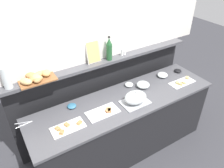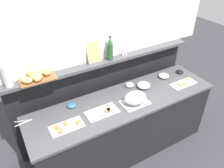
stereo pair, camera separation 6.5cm
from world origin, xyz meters
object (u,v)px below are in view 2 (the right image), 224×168
object	(u,v)px
sandwich_platter_front	(66,126)
sandwich_platter_side	(183,83)
pepper_shaker	(126,52)
framed_picture	(94,52)
condiment_bowl_dark	(72,105)
sandwich_platter_rear	(103,112)
salt_shaker	(123,53)
serving_cloche	(135,98)
glass_bowl_small	(130,85)
bread_basket	(36,76)
condiment_bowl_teal	(180,72)
wine_bottle_green	(110,49)
water_carafe	(7,76)
glass_bowl_medium	(164,76)
serving_tongs	(24,122)
glass_bowl_large	(144,85)

from	to	relation	value
sandwich_platter_front	sandwich_platter_side	bearing A→B (deg)	-0.81
pepper_shaker	framed_picture	bearing A→B (deg)	175.15
condiment_bowl_dark	pepper_shaker	size ratio (longest dim) A/B	1.25
sandwich_platter_side	sandwich_platter_rear	world-z (taller)	same
condiment_bowl_dark	salt_shaker	distance (m)	0.97
serving_cloche	glass_bowl_small	bearing A→B (deg)	66.25
salt_shaker	bread_basket	world-z (taller)	salt_shaker
condiment_bowl_teal	framed_picture	bearing A→B (deg)	164.69
pepper_shaker	framed_picture	xyz separation A→B (m)	(-0.45, 0.04, 0.10)
wine_bottle_green	framed_picture	distance (m)	0.21
condiment_bowl_dark	bread_basket	bearing A→B (deg)	143.16
water_carafe	sandwich_platter_side	bearing A→B (deg)	-14.68
glass_bowl_medium	water_carafe	size ratio (longest dim) A/B	0.61
sandwich_platter_rear	serving_tongs	xyz separation A→B (m)	(-0.83, 0.29, -0.00)
condiment_bowl_teal	salt_shaker	distance (m)	0.95
salt_shaker	glass_bowl_large	bearing A→B (deg)	-69.37
glass_bowl_small	water_carafe	bearing A→B (deg)	171.19
sandwich_platter_front	condiment_bowl_teal	bearing A→B (deg)	6.93
glass_bowl_medium	wine_bottle_green	size ratio (longest dim) A/B	0.47
sandwich_platter_front	condiment_bowl_teal	distance (m)	1.87
sandwich_platter_rear	glass_bowl_medium	distance (m)	1.14
pepper_shaker	glass_bowl_medium	bearing A→B (deg)	-29.89
wine_bottle_green	framed_picture	bearing A→B (deg)	166.98
glass_bowl_medium	framed_picture	xyz separation A→B (m)	(-0.94, 0.32, 0.47)
sandwich_platter_front	glass_bowl_medium	size ratio (longest dim) A/B	2.42
sandwich_platter_front	glass_bowl_small	bearing A→B (deg)	16.69
sandwich_platter_front	framed_picture	distance (m)	0.98
sandwich_platter_rear	water_carafe	distance (m)	1.10
sandwich_platter_side	salt_shaker	distance (m)	0.94
sandwich_platter_rear	water_carafe	size ratio (longest dim) A/B	1.55
wine_bottle_green	bread_basket	distance (m)	0.95
bread_basket	water_carafe	size ratio (longest dim) A/B	1.65
sandwich_platter_front	serving_cloche	distance (m)	0.87
sandwich_platter_side	condiment_bowl_dark	distance (m)	1.55
sandwich_platter_rear	glass_bowl_small	world-z (taller)	glass_bowl_small
condiment_bowl_teal	framed_picture	distance (m)	1.36
glass_bowl_small	serving_tongs	distance (m)	1.39
glass_bowl_small	serving_tongs	world-z (taller)	glass_bowl_small
condiment_bowl_dark	water_carafe	xyz separation A→B (m)	(-0.58, 0.23, 0.47)
bread_basket	framed_picture	distance (m)	0.75
bread_basket	water_carafe	world-z (taller)	water_carafe
sandwich_platter_side	serving_tongs	xyz separation A→B (m)	(-2.07, 0.33, -0.00)
serving_cloche	water_carafe	world-z (taller)	water_carafe
salt_shaker	water_carafe	bearing A→B (deg)	180.00
glass_bowl_large	wine_bottle_green	distance (m)	0.66
sandwich_platter_front	salt_shaker	distance (m)	1.23
sandwich_platter_rear	glass_bowl_medium	bearing A→B (deg)	11.73
glass_bowl_small	wine_bottle_green	world-z (taller)	wine_bottle_green
serving_tongs	wine_bottle_green	bearing A→B (deg)	9.81
serving_cloche	condiment_bowl_teal	size ratio (longest dim) A/B	3.17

